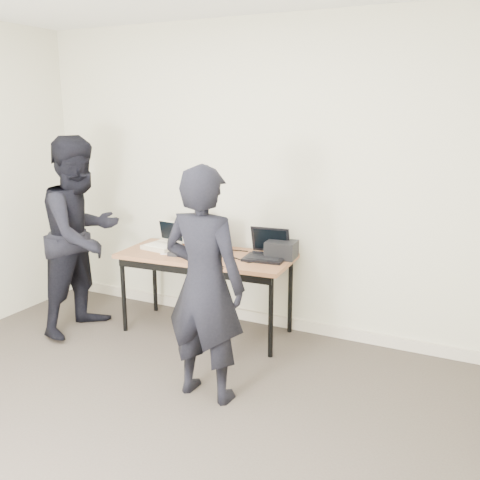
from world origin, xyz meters
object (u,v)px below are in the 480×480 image
Objects in this scene: laptop_beige at (164,243)px; equipment_box at (281,249)px; person_typist at (204,285)px; laptop_center at (205,247)px; leather_satchel at (200,233)px; laptop_right at (267,251)px; desk at (206,261)px; person_observer at (82,236)px.

laptop_beige reaches higher than equipment_box.
laptop_center is at bearing -58.86° from person_typist.
person_typist reaches higher than leather_satchel.
desk is at bearing -171.45° from laptop_right.
laptop_center is (0.44, -0.03, 0.02)m from laptop_beige.
laptop_center is at bearing -52.20° from leather_satchel.
laptop_center is 1.62× the size of equipment_box.
laptop_center is 0.29m from leather_satchel.
equipment_box is (0.81, -0.04, -0.06)m from leather_satchel.
person_observer is at bearing -166.68° from laptop_right.
person_observer is (-1.54, 0.54, 0.06)m from person_typist.
leather_satchel is (-0.70, 0.10, 0.07)m from laptop_right.
laptop_center is at bearing -65.31° from person_observer.
equipment_box is at bearing -67.06° from person_observer.
person_observer reaches higher than laptop_beige.
person_observer is (-0.57, -0.43, 0.10)m from laptop_beige.
laptop_beige reaches higher than desk.
person_observer is at bearing -162.63° from desk.
person_observer is (-1.01, -0.40, 0.08)m from laptop_center.
person_observer is (-1.64, -0.59, 0.07)m from equipment_box.
desk is 4.64× the size of laptop_beige.
person_typist is at bearing -58.58° from leather_satchel.
leather_satchel is at bearing 124.46° from desk.
laptop_center is at bearing 4.38° from laptop_beige.
laptop_center reaches higher than leather_satchel.
leather_satchel is at bearing 134.48° from laptop_center.
desk is 3.81× the size of laptop_center.
leather_satchel reaches higher than laptop_right.
laptop_right is at bearing 10.25° from desk.
laptop_beige is 0.82× the size of laptop_center.
person_observer is (-1.54, -0.53, 0.09)m from laptop_right.
leather_satchel is at bearing 44.73° from laptop_beige.
desk is 6.19× the size of equipment_box.
laptop_beige is 0.72m from person_observer.
laptop_right is 0.23× the size of person_typist.
laptop_right reaches higher than equipment_box.
laptop_center is (-0.01, -0.00, 0.12)m from desk.
person_typist is at bearing -95.11° from equipment_box.
laptop_beige is at bearing -143.32° from leather_satchel.
equipment_box is at bearing -93.50° from person_typist.
desk is 0.12m from laptop_center.
desk is 0.67m from equipment_box.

